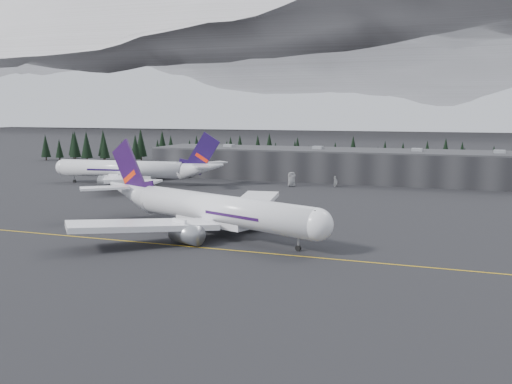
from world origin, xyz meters
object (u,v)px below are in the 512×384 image
(terminal, at_px, (341,165))
(gse_vehicle_a, at_px, (291,185))
(jet_parked, at_px, (136,170))
(jet_main, at_px, (203,208))
(gse_vehicle_b, at_px, (336,185))

(terminal, height_order, gse_vehicle_a, terminal)
(jet_parked, distance_m, gse_vehicle_a, 60.20)
(terminal, bearing_deg, jet_main, -95.09)
(terminal, xyz_separation_m, jet_parked, (-71.58, -41.96, -0.48))
(gse_vehicle_a, bearing_deg, jet_parked, 164.39)
(terminal, height_order, jet_main, jet_main)
(jet_main, height_order, gse_vehicle_b, jet_main)
(jet_main, distance_m, jet_parked, 94.16)
(terminal, distance_m, jet_parked, 82.98)
(gse_vehicle_b, bearing_deg, terminal, 179.00)
(jet_main, relative_size, gse_vehicle_a, 12.51)
(terminal, height_order, gse_vehicle_b, terminal)
(jet_parked, height_order, gse_vehicle_b, jet_parked)
(gse_vehicle_a, bearing_deg, jet_main, -117.19)
(gse_vehicle_b, bearing_deg, jet_main, -15.20)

